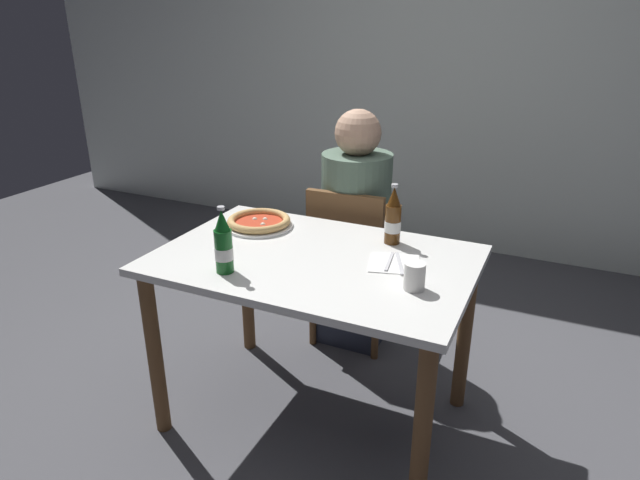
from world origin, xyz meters
TOP-DOWN VIEW (x-y plane):
  - ground_plane at (0.00, 0.00)m, footprint 8.00×8.00m
  - back_wall_tiled at (0.00, 2.20)m, footprint 7.00×0.10m
  - dining_table_main at (0.00, 0.00)m, footprint 1.20×0.80m
  - chair_behind_table at (-0.09, 0.61)m, footprint 0.41×0.41m
  - diner_seated at (-0.09, 0.66)m, footprint 0.34×0.34m
  - pizza_margherita_near at (-0.36, 0.19)m, footprint 0.30×0.30m
  - beer_bottle_left at (-0.23, -0.26)m, footprint 0.07×0.07m
  - beer_bottle_center at (0.22, 0.26)m, footprint 0.07×0.07m
  - napkin_with_cutlery at (0.30, 0.07)m, footprint 0.22×0.22m
  - paper_cup at (0.42, -0.10)m, footprint 0.07×0.07m

SIDE VIEW (x-z plane):
  - ground_plane at x=0.00m, z-range 0.00..0.00m
  - chair_behind_table at x=-0.09m, z-range 0.06..0.91m
  - diner_seated at x=-0.09m, z-range -0.02..1.19m
  - dining_table_main at x=0.00m, z-range 0.26..1.01m
  - napkin_with_cutlery at x=0.30m, z-range 0.75..0.76m
  - pizza_margherita_near at x=-0.36m, z-range 0.75..0.79m
  - paper_cup at x=0.42m, z-range 0.75..0.84m
  - beer_bottle_left at x=-0.23m, z-range 0.73..0.98m
  - beer_bottle_center at x=0.22m, z-range 0.73..0.98m
  - back_wall_tiled at x=0.00m, z-range 0.00..2.60m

